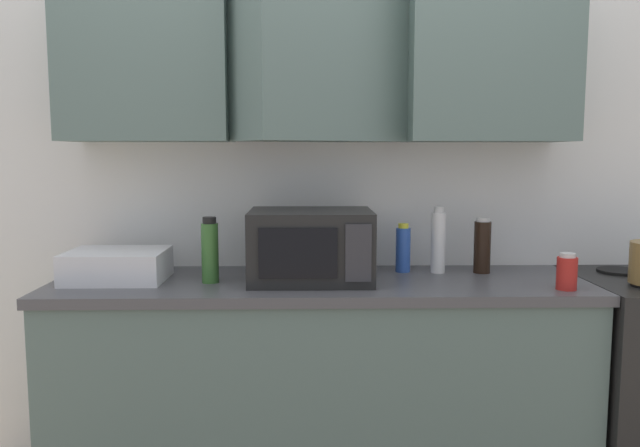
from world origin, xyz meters
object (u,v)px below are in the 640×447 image
microwave (311,246)px  bottle_red_sauce (567,272)px  bottle_blue_cleaner (403,249)px  bottle_soy_dark (482,246)px  bottle_white_jar (438,242)px  dish_rack (117,266)px  bottle_green_oil (210,251)px

microwave → bottle_red_sauce: microwave is taller
bottle_blue_cleaner → bottle_soy_dark: 0.33m
bottle_soy_dark → bottle_blue_cleaner: bearing=174.9°
microwave → bottle_white_jar: bearing=16.2°
bottle_blue_cleaner → dish_rack: bearing=-172.3°
bottle_soy_dark → dish_rack: bearing=-175.1°
microwave → bottle_blue_cleaner: size_ratio=2.32×
bottle_red_sauce → bottle_soy_dark: bearing=124.3°
bottle_white_jar → bottle_soy_dark: bottle_white_jar is taller
dish_rack → bottle_blue_cleaner: (1.16, 0.16, 0.04)m
bottle_green_oil → bottle_soy_dark: size_ratio=1.10×
microwave → dish_rack: microwave is taller
microwave → bottle_red_sauce: size_ratio=3.51×
dish_rack → bottle_soy_dark: (1.49, 0.13, 0.05)m
dish_rack → bottle_red_sauce: bottle_red_sauce is taller
bottle_red_sauce → bottle_blue_cleaner: bottle_blue_cleaner is taller
dish_rack → bottle_blue_cleaner: bearing=7.7°
bottle_white_jar → dish_rack: bearing=-174.1°
bottle_green_oil → bottle_red_sauce: bearing=-6.6°
bottle_red_sauce → bottle_green_oil: bottle_green_oil is taller
dish_rack → bottle_white_jar: size_ratio=1.36×
bottle_white_jar → bottle_blue_cleaner: (-0.14, 0.02, -0.03)m
bottle_soy_dark → bottle_white_jar: bearing=177.7°
bottle_red_sauce → bottle_white_jar: size_ratio=0.49×
microwave → bottle_blue_cleaner: microwave is taller
microwave → bottle_soy_dark: microwave is taller
bottle_red_sauce → bottle_white_jar: bottle_white_jar is taller
microwave → dish_rack: 0.77m
bottle_green_oil → dish_rack: bearing=173.0°
bottle_blue_cleaner → bottle_soy_dark: size_ratio=0.88×
bottle_red_sauce → microwave: bearing=169.3°
bottle_green_oil → bottle_blue_cleaner: bearing=14.5°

